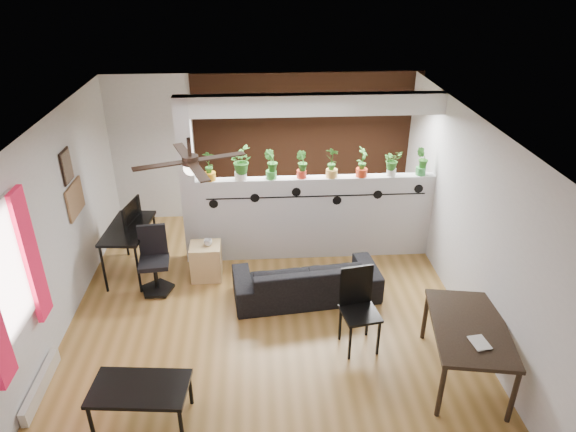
{
  "coord_description": "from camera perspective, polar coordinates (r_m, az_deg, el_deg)",
  "views": [
    {
      "loc": [
        -0.08,
        -5.55,
        4.34
      ],
      "look_at": [
        0.31,
        0.6,
        1.17
      ],
      "focal_mm": 32.0,
      "sensor_mm": 36.0,
      "label": 1
    }
  ],
  "objects": [
    {
      "name": "potted_plant_0",
      "position": [
        7.59,
        -8.75,
        5.66
      ],
      "size": [
        0.29,
        0.26,
        0.46
      ],
      "color": "orange",
      "rests_on": "partition_wall"
    },
    {
      "name": "potted_plant_5",
      "position": [
        7.72,
        8.26,
        6.09
      ],
      "size": [
        0.29,
        0.31,
        0.47
      ],
      "color": "red",
      "rests_on": "partition_wall"
    },
    {
      "name": "sofa",
      "position": [
        7.22,
        2.05,
        -7.02
      ],
      "size": [
        1.99,
        0.96,
        0.56
      ],
      "primitive_type": "imported",
      "rotation": [
        0.0,
        0.0,
        3.25
      ],
      "color": "black",
      "rests_on": "ground"
    },
    {
      "name": "potted_plant_1",
      "position": [
        7.56,
        -5.33,
        5.88
      ],
      "size": [
        0.26,
        0.3,
        0.48
      ],
      "color": "white",
      "rests_on": "partition_wall"
    },
    {
      "name": "folding_chair",
      "position": [
        6.29,
        7.78,
        -9.33
      ],
      "size": [
        0.49,
        0.49,
        1.05
      ],
      "color": "black",
      "rests_on": "ground"
    },
    {
      "name": "room_shell",
      "position": [
        6.32,
        -2.49,
        -1.55
      ],
      "size": [
        6.3,
        7.1,
        2.9
      ],
      "color": "brown",
      "rests_on": "ground"
    },
    {
      "name": "potted_plant_4",
      "position": [
        7.64,
        4.93,
        6.08
      ],
      "size": [
        0.31,
        0.29,
        0.47
      ],
      "color": "gold",
      "rests_on": "partition_wall"
    },
    {
      "name": "monitor",
      "position": [
        7.92,
        -17.28,
        -0.08
      ],
      "size": [
        0.32,
        0.12,
        0.18
      ],
      "primitive_type": "imported",
      "rotation": [
        0.0,
        0.0,
        1.36
      ],
      "color": "black",
      "rests_on": "computer_desk"
    },
    {
      "name": "potted_plant_6",
      "position": [
        7.83,
        11.5,
        5.89
      ],
      "size": [
        0.24,
        0.21,
        0.4
      ],
      "color": "silver",
      "rests_on": "partition_wall"
    },
    {
      "name": "office_chair",
      "position": [
        7.51,
        -14.6,
        -5.17
      ],
      "size": [
        0.5,
        0.5,
        0.97
      ],
      "color": "black",
      "rests_on": "ground"
    },
    {
      "name": "pier_column",
      "position": [
        7.74,
        -11.04,
        3.56
      ],
      "size": [
        0.22,
        0.2,
        2.6
      ],
      "primitive_type": "cube",
      "color": "#BCBCC1",
      "rests_on": "ground"
    },
    {
      "name": "brick_panel",
      "position": [
        9.08,
        2.12,
        7.63
      ],
      "size": [
        3.9,
        0.05,
        2.6
      ],
      "primitive_type": "cube",
      "color": "#9C512D",
      "rests_on": "ground"
    },
    {
      "name": "window_assembly",
      "position": [
        5.75,
        -28.76,
        -6.06
      ],
      "size": [
        0.09,
        1.3,
        1.55
      ],
      "color": "white",
      "rests_on": "room_shell"
    },
    {
      "name": "ceiling_header",
      "position": [
        7.35,
        3.41,
        12.25
      ],
      "size": [
        3.6,
        0.18,
        0.3
      ],
      "primitive_type": "cube",
      "color": "silver",
      "rests_on": "room_shell"
    },
    {
      "name": "computer_desk",
      "position": [
        7.86,
        -17.34,
        -1.65
      ],
      "size": [
        0.66,
        1.13,
        0.78
      ],
      "color": "black",
      "rests_on": "ground"
    },
    {
      "name": "potted_plant_2",
      "position": [
        7.57,
        -1.89,
        5.83
      ],
      "size": [
        0.25,
        0.22,
        0.44
      ],
      "color": "#389034",
      "rests_on": "partition_wall"
    },
    {
      "name": "framed_art",
      "position": [
        7.35,
        -23.39,
        5.1
      ],
      "size": [
        0.03,
        0.34,
        0.44
      ],
      "color": "#8C7259",
      "rests_on": "room_shell"
    },
    {
      "name": "partition_wall",
      "position": [
        7.99,
        3.06,
        -0.14
      ],
      "size": [
        3.6,
        0.18,
        1.35
      ],
      "primitive_type": "cube",
      "color": "#BCBCC1",
      "rests_on": "ground"
    },
    {
      "name": "cube_shelf",
      "position": [
        7.72,
        -9.08,
        -4.99
      ],
      "size": [
        0.45,
        0.4,
        0.54
      ],
      "primitive_type": "cube",
      "rotation": [
        0.0,
        0.0,
        0.01
      ],
      "color": "tan",
      "rests_on": "ground"
    },
    {
      "name": "book",
      "position": [
        5.8,
        19.77,
        -13.23
      ],
      "size": [
        0.2,
        0.25,
        0.02
      ],
      "primitive_type": "imported",
      "rotation": [
        0.0,
        0.0,
        0.13
      ],
      "color": "gray",
      "rests_on": "dining_table"
    },
    {
      "name": "potted_plant_7",
      "position": [
        7.96,
        14.66,
        5.95
      ],
      "size": [
        0.24,
        0.2,
        0.42
      ],
      "color": "#30853D",
      "rests_on": "partition_wall"
    },
    {
      "name": "cup",
      "position": [
        7.55,
        -8.88,
        -2.92
      ],
      "size": [
        0.13,
        0.13,
        0.1
      ],
      "primitive_type": "imported",
      "rotation": [
        0.0,
        0.0,
        0.07
      ],
      "color": "gray",
      "rests_on": "cube_shelf"
    },
    {
      "name": "vine_decal",
      "position": [
        7.73,
        3.22,
        2.2
      ],
      "size": [
        3.31,
        0.01,
        0.3
      ],
      "color": "black",
      "rests_on": "partition_wall"
    },
    {
      "name": "potted_plant_3",
      "position": [
        7.6,
        1.53,
        5.8
      ],
      "size": [
        0.26,
        0.26,
        0.41
      ],
      "color": "red",
      "rests_on": "partition_wall"
    },
    {
      "name": "baseboard_heater",
      "position": [
        6.55,
        -25.78,
        -16.57
      ],
      "size": [
        0.08,
        1.0,
        0.18
      ],
      "primitive_type": "cube",
      "color": "silver",
      "rests_on": "ground"
    },
    {
      "name": "dining_table",
      "position": [
        6.1,
        19.49,
        -11.98
      ],
      "size": [
        1.01,
        1.43,
        0.72
      ],
      "color": "black",
      "rests_on": "ground"
    },
    {
      "name": "ceiling_fan",
      "position": [
        5.67,
        -10.77,
        5.78
      ],
      "size": [
        1.19,
        1.19,
        0.43
      ],
      "color": "black",
      "rests_on": "room_shell"
    },
    {
      "name": "corkboard",
      "position": [
        7.57,
        -22.58,
        1.75
      ],
      "size": [
        0.03,
        0.6,
        0.45
      ],
      "primitive_type": "cube",
      "color": "brown",
      "rests_on": "room_shell"
    },
    {
      "name": "coffee_table",
      "position": [
        5.66,
        -16.15,
        -18.13
      ],
      "size": [
        1.03,
        0.63,
        0.46
      ],
      "color": "black",
      "rests_on": "ground"
    }
  ]
}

